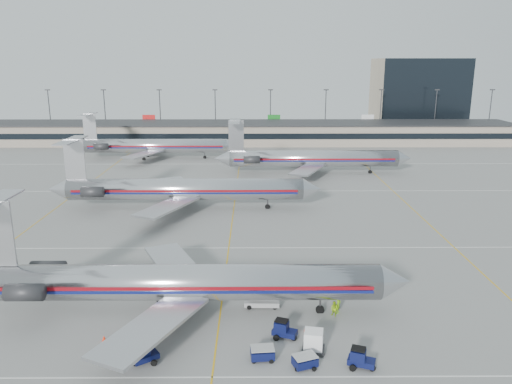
{
  "coord_description": "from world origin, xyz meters",
  "views": [
    {
      "loc": [
        3.22,
        -52.08,
        23.93
      ],
      "look_at": [
        3.7,
        22.06,
        4.5
      ],
      "focal_mm": 35.0,
      "sensor_mm": 36.0,
      "label": 1
    }
  ],
  "objects_px": {
    "belt_loader": "(263,302)",
    "jet_second_row": "(180,189)",
    "jet_foreground": "(175,282)",
    "tug_center": "(283,330)",
    "uld_container": "(313,341)"
  },
  "relations": [
    {
      "from": "tug_center",
      "to": "belt_loader",
      "type": "bearing_deg",
      "value": 127.93
    },
    {
      "from": "tug_center",
      "to": "uld_container",
      "type": "bearing_deg",
      "value": -21.63
    },
    {
      "from": "tug_center",
      "to": "belt_loader",
      "type": "distance_m",
      "value": 6.07
    },
    {
      "from": "jet_foreground",
      "to": "jet_second_row",
      "type": "height_order",
      "value": "jet_second_row"
    },
    {
      "from": "belt_loader",
      "to": "jet_second_row",
      "type": "bearing_deg",
      "value": 112.32
    },
    {
      "from": "tug_center",
      "to": "uld_container",
      "type": "xyz_separation_m",
      "value": [
        2.42,
        -2.27,
        0.19
      ]
    },
    {
      "from": "jet_second_row",
      "to": "uld_container",
      "type": "bearing_deg",
      "value": -68.03
    },
    {
      "from": "uld_container",
      "to": "tug_center",
      "type": "bearing_deg",
      "value": 148.01
    },
    {
      "from": "jet_foreground",
      "to": "tug_center",
      "type": "bearing_deg",
      "value": -23.94
    },
    {
      "from": "jet_foreground",
      "to": "belt_loader",
      "type": "xyz_separation_m",
      "value": [
        8.53,
        1.26,
        -2.77
      ]
    },
    {
      "from": "uld_container",
      "to": "jet_second_row",
      "type": "bearing_deg",
      "value": 123.03
    },
    {
      "from": "jet_foreground",
      "to": "belt_loader",
      "type": "relative_size",
      "value": 10.67
    },
    {
      "from": "jet_foreground",
      "to": "tug_center",
      "type": "distance_m",
      "value": 11.51
    },
    {
      "from": "jet_foreground",
      "to": "jet_second_row",
      "type": "distance_m",
      "value": 36.15
    },
    {
      "from": "jet_foreground",
      "to": "jet_second_row",
      "type": "xyz_separation_m",
      "value": [
        -4.54,
        35.86,
        0.1
      ]
    }
  ]
}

